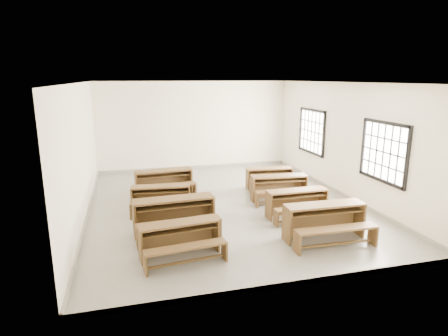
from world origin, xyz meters
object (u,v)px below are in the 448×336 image
object	(u,v)px
desk_set_1	(175,213)
desk_set_6	(279,186)
desk_set_3	(164,181)
desk_set_7	(269,177)
desk_set_4	(325,219)
desk_set_5	(298,201)
desk_set_2	(161,197)
desk_set_0	(180,237)

from	to	relation	value
desk_set_1	desk_set_6	bearing A→B (deg)	22.69
desk_set_3	desk_set_6	distance (m)	3.30
desk_set_1	desk_set_3	size ratio (longest dim) A/B	1.07
desk_set_6	desk_set_7	distance (m)	1.16
desk_set_4	desk_set_5	world-z (taller)	desk_set_4
desk_set_3	desk_set_1	bearing A→B (deg)	-95.63
desk_set_7	desk_set_1	bearing A→B (deg)	-135.12
desk_set_6	desk_set_2	bearing A→B (deg)	-173.99
desk_set_4	desk_set_3	bearing A→B (deg)	127.80
desk_set_2	desk_set_3	distance (m)	1.38
desk_set_6	desk_set_3	bearing A→B (deg)	161.71
desk_set_0	desk_set_4	distance (m)	3.04
desk_set_5	desk_set_6	xyz separation A→B (m)	(0.08, 1.32, 0.01)
desk_set_0	desk_set_1	size ratio (longest dim) A/B	0.88
desk_set_4	desk_set_6	distance (m)	2.66
desk_set_1	desk_set_7	xyz separation A→B (m)	(3.26, 2.67, -0.09)
desk_set_2	desk_set_0	bearing A→B (deg)	-81.76
desk_set_2	desk_set_5	xyz separation A→B (m)	(3.18, -1.26, 0.01)
desk_set_3	desk_set_5	distance (m)	3.94
desk_set_1	desk_set_4	distance (m)	3.20
desk_set_0	desk_set_3	bearing A→B (deg)	81.72
desk_set_2	desk_set_4	distance (m)	4.09
desk_set_3	desk_set_6	world-z (taller)	desk_set_3
desk_set_0	desk_set_1	xyz separation A→B (m)	(0.05, 1.13, 0.06)
desk_set_3	desk_set_7	distance (m)	3.19
desk_set_2	desk_set_3	world-z (taller)	desk_set_3
desk_set_2	desk_set_1	bearing A→B (deg)	-77.99
desk_set_3	desk_set_2	bearing A→B (deg)	-103.79
desk_set_0	desk_set_2	xyz separation A→B (m)	(-0.11, 2.60, -0.01)
desk_set_6	desk_set_7	xyz separation A→B (m)	(0.16, 1.14, -0.04)
desk_set_7	desk_set_5	bearing A→B (deg)	-90.03
desk_set_0	desk_set_4	xyz separation A→B (m)	(3.04, 0.00, 0.05)
desk_set_2	desk_set_6	distance (m)	3.26
desk_set_0	desk_set_6	xyz separation A→B (m)	(3.15, 2.66, 0.01)
desk_set_1	desk_set_0	bearing A→B (deg)	-95.97
desk_set_0	desk_set_2	size ratio (longest dim) A/B	1.03
desk_set_1	desk_set_2	bearing A→B (deg)	92.73
desk_set_2	desk_set_4	world-z (taller)	desk_set_4
desk_set_4	desk_set_6	size ratio (longest dim) A/B	1.07
desk_set_2	desk_set_6	size ratio (longest dim) A/B	0.95
desk_set_3	desk_set_7	size ratio (longest dim) A/B	1.15
desk_set_1	desk_set_5	size ratio (longest dim) A/B	1.19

